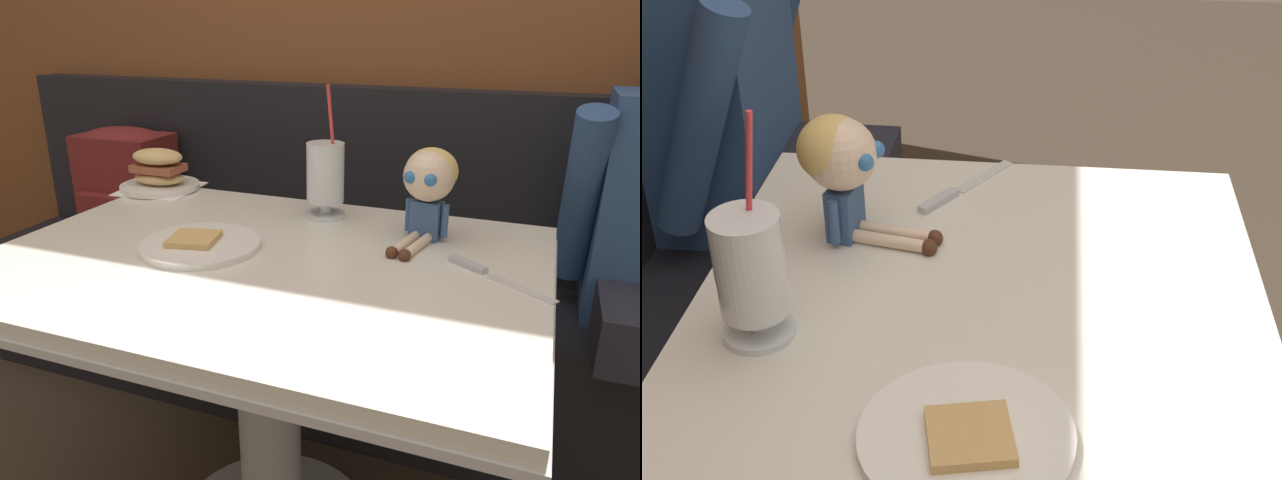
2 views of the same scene
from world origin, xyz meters
TOP-DOWN VIEW (x-y plane):
  - wood_panel_wall at (0.00, 1.05)m, footprint 4.40×0.08m
  - booth_bench at (0.00, 0.81)m, footprint 2.60×0.48m
  - diner_table at (0.00, 0.18)m, footprint 1.11×0.81m
  - toast_plate at (-0.14, 0.17)m, footprint 0.25×0.25m
  - milkshake_glass at (0.02, 0.46)m, footprint 0.10×0.10m
  - sandwich_plate at (-0.50, 0.53)m, footprint 0.22×0.22m
  - butter_knife at (0.42, 0.25)m, footprint 0.21×0.15m
  - seated_doll at (0.28, 0.40)m, footprint 0.13×0.23m
  - backpack at (-0.83, 0.78)m, footprint 0.30×0.25m

SIDE VIEW (x-z plane):
  - booth_bench at x=0.00m, z-range -0.17..0.83m
  - diner_table at x=0.00m, z-range 0.17..0.91m
  - backpack at x=-0.83m, z-range 0.46..0.86m
  - butter_knife at x=0.42m, z-range 0.74..0.75m
  - toast_plate at x=-0.14m, z-range 0.74..0.76m
  - sandwich_plate at x=-0.50m, z-range 0.73..0.84m
  - milkshake_glass at x=0.02m, z-range 0.68..1.00m
  - seated_doll at x=0.28m, z-range 0.77..0.97m
  - wood_panel_wall at x=0.00m, z-range 0.00..2.40m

